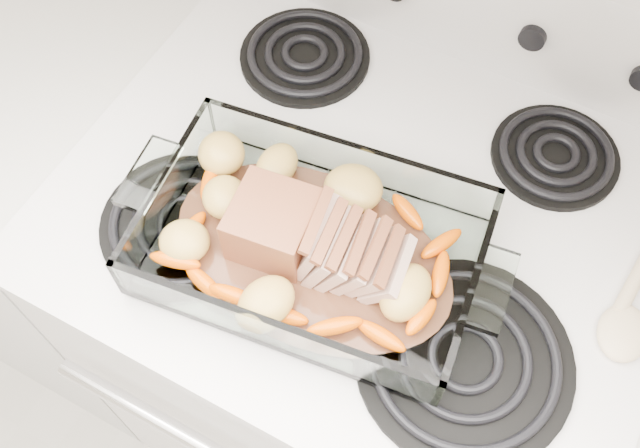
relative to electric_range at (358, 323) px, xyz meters
The scene contains 6 objects.
electric_range is the anchor object (origin of this frame).
counter_left 0.67m from the electric_range, behind, with size 0.58×0.68×0.93m.
baking_dish 0.50m from the electric_range, 100.55° to the right, with size 0.39×0.25×0.07m.
pork_roast 0.52m from the electric_range, 106.01° to the right, with size 0.21×0.09×0.08m.
roast_vegetables 0.50m from the electric_range, 107.48° to the right, with size 0.38×0.21×0.05m.
wooden_spoon 0.57m from the electric_range, ahead, with size 0.06×0.27×0.02m.
Camera 1 is at (0.17, 1.18, 1.72)m, focal length 40.00 mm.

